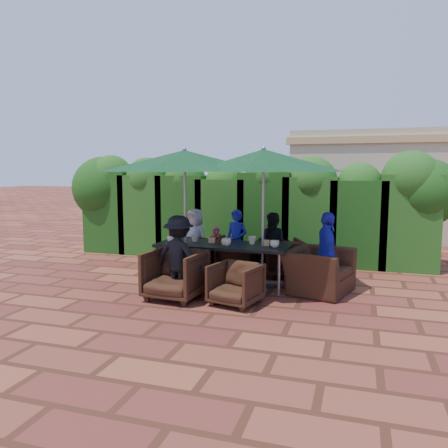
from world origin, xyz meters
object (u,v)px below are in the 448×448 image
(chair_far_mid, at_px, (239,255))
(dining_table, at_px, (223,248))
(chair_far_left, at_px, (201,251))
(chair_end_right, at_px, (318,264))
(chair_near_left, at_px, (175,272))
(umbrella_right, at_px, (264,161))
(umbrella_left, at_px, (185,161))
(chair_far_right, at_px, (282,255))
(chair_near_right, at_px, (236,282))

(chair_far_mid, bearing_deg, dining_table, 94.21)
(chair_far_left, relative_size, chair_end_right, 0.72)
(chair_far_mid, bearing_deg, chair_near_left, 81.50)
(umbrella_right, height_order, chair_near_left, umbrella_right)
(chair_far_mid, bearing_deg, umbrella_left, 58.91)
(chair_far_mid, distance_m, chair_far_right, 0.85)
(chair_near_left, height_order, chair_end_right, chair_end_right)
(chair_far_left, relative_size, chair_far_right, 1.02)
(umbrella_right, height_order, chair_far_right, umbrella_right)
(umbrella_left, bearing_deg, chair_near_right, -39.08)
(dining_table, distance_m, chair_far_left, 1.27)
(chair_far_left, bearing_deg, umbrella_left, 97.95)
(umbrella_left, height_order, chair_near_right, umbrella_left)
(dining_table, height_order, chair_near_right, dining_table)
(dining_table, bearing_deg, chair_far_mid, 88.04)
(umbrella_left, height_order, chair_near_left, umbrella_left)
(chair_far_left, distance_m, chair_far_right, 1.66)
(umbrella_left, distance_m, umbrella_right, 1.42)
(chair_end_right, bearing_deg, dining_table, 107.29)
(chair_far_left, relative_size, chair_far_mid, 1.06)
(umbrella_left, height_order, umbrella_right, same)
(chair_near_left, height_order, chair_near_right, chair_near_left)
(chair_far_right, distance_m, chair_near_right, 2.10)
(chair_far_left, xyz_separation_m, chair_end_right, (2.45, -0.92, 0.08))
(umbrella_right, distance_m, chair_far_left, 2.53)
(dining_table, distance_m, chair_near_right, 1.22)
(chair_far_right, distance_m, chair_near_left, 2.47)
(chair_near_right, bearing_deg, chair_far_mid, 118.25)
(chair_far_mid, distance_m, chair_end_right, 1.87)
(umbrella_right, xyz_separation_m, chair_far_right, (0.17, 0.99, -1.82))
(chair_end_right, bearing_deg, chair_far_mid, 77.61)
(umbrella_right, relative_size, chair_near_right, 3.81)
(dining_table, height_order, chair_far_right, chair_far_right)
(chair_near_right, bearing_deg, chair_near_left, -166.53)
(chair_near_left, distance_m, chair_near_right, 1.02)
(umbrella_right, bearing_deg, chair_far_left, 147.88)
(chair_far_mid, relative_size, chair_near_right, 1.07)
(chair_near_right, bearing_deg, dining_table, 130.90)
(chair_near_right, xyz_separation_m, chair_end_right, (1.14, 1.09, 0.13))
(umbrella_right, height_order, chair_far_left, umbrella_right)
(chair_far_mid, distance_m, chair_near_left, 2.03)
(umbrella_right, bearing_deg, umbrella_left, -177.07)
(chair_far_right, distance_m, chair_end_right, 1.26)
(umbrella_left, distance_m, chair_far_left, 2.07)
(chair_far_mid, xyz_separation_m, chair_near_left, (-0.51, -1.96, 0.06))
(dining_table, height_order, chair_near_left, chair_near_left)
(umbrella_left, relative_size, chair_near_right, 4.23)
(chair_far_mid, height_order, chair_far_right, chair_far_right)
(chair_near_right, bearing_deg, chair_far_right, 94.48)
(chair_far_mid, bearing_deg, chair_end_right, 157.85)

